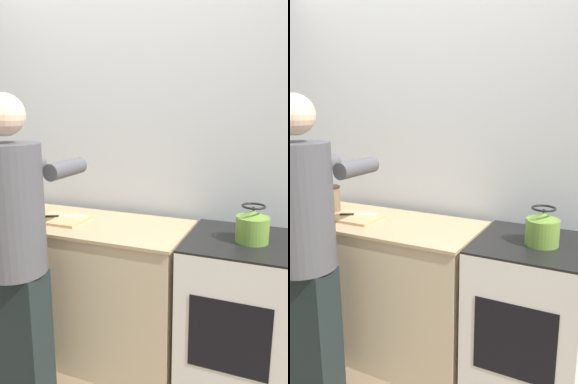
% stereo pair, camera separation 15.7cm
% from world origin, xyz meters
% --- Properties ---
extents(ground_plane, '(12.00, 12.00, 0.00)m').
position_xyz_m(ground_plane, '(0.00, 0.00, 0.00)').
color(ground_plane, '#7A664C').
extents(wall_back, '(8.00, 0.05, 2.60)m').
position_xyz_m(wall_back, '(0.00, 0.67, 1.30)').
color(wall_back, silver).
rests_on(wall_back, ground_plane).
extents(counter, '(1.44, 0.59, 0.92)m').
position_xyz_m(counter, '(-0.31, 0.28, 0.46)').
color(counter, '#C6B28E').
rests_on(counter, ground_plane).
extents(oven, '(0.59, 0.61, 0.93)m').
position_xyz_m(oven, '(0.73, 0.30, 0.46)').
color(oven, silver).
rests_on(oven, ground_plane).
extents(person, '(0.37, 0.61, 1.71)m').
position_xyz_m(person, '(-0.35, -0.26, 0.93)').
color(person, black).
rests_on(person, ground_plane).
extents(cutting_board, '(0.32, 0.25, 0.02)m').
position_xyz_m(cutting_board, '(-0.40, 0.25, 0.93)').
color(cutting_board, tan).
rests_on(cutting_board, counter).
extents(knife, '(0.23, 0.14, 0.01)m').
position_xyz_m(knife, '(-0.42, 0.28, 0.94)').
color(knife, silver).
rests_on(knife, cutting_board).
extents(kettle, '(0.18, 0.18, 0.21)m').
position_xyz_m(kettle, '(0.78, 0.28, 1.01)').
color(kettle, olive).
rests_on(kettle, oven).
extents(bowl_prep, '(0.19, 0.19, 0.06)m').
position_xyz_m(bowl_prep, '(-0.88, 0.37, 0.95)').
color(bowl_prep, silver).
rests_on(bowl_prep, counter).
extents(canister_jar, '(0.14, 0.14, 0.18)m').
position_xyz_m(canister_jar, '(-0.69, 0.33, 1.01)').
color(canister_jar, '#756047').
rests_on(canister_jar, counter).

